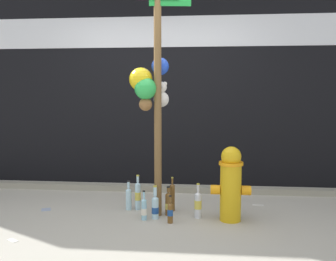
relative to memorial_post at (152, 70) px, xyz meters
The scene contains 16 objects.
ground_plane 1.61m from the memorial_post, 106.11° to the right, with size 14.00×14.00×0.00m, color #ADA899.
building_wall 1.56m from the memorial_post, 93.36° to the left, with size 10.00×0.21×3.90m.
curb_strip 1.83m from the memorial_post, 95.23° to the left, with size 8.00×0.12×0.08m, color gray.
memorial_post is the anchor object (origin of this frame).
fire_hydrant 1.46m from the memorial_post, ahead, with size 0.42×0.25×0.79m.
bottle_0 1.44m from the memorial_post, 141.16° to the left, with size 0.07×0.07×0.40m.
bottle_1 1.52m from the memorial_post, ahead, with size 0.08×0.08×0.38m.
bottle_2 1.51m from the memorial_post, 50.27° to the right, with size 0.06×0.06×0.29m.
bottle_3 1.46m from the memorial_post, ahead, with size 0.07×0.07×0.32m.
bottle_4 1.48m from the memorial_post, 108.46° to the right, with size 0.06×0.06×0.32m.
bottle_5 1.48m from the memorial_post, 154.95° to the left, with size 0.07×0.07×0.34m.
bottle_6 1.44m from the memorial_post, 35.95° to the left, with size 0.06×0.06×0.39m.
bottle_7 1.46m from the memorial_post, 71.78° to the right, with size 0.08×0.08×0.36m.
litter_0 2.04m from the memorial_post, 20.79° to the left, with size 0.13×0.04×0.01m, color silver.
litter_1 2.01m from the memorial_post, behind, with size 0.10×0.11×0.01m, color #8C99B2.
litter_2 2.15m from the memorial_post, 143.13° to the right, with size 0.12×0.06×0.01m, color silver.
Camera 1 is at (0.66, -3.77, 1.35)m, focal length 40.76 mm.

